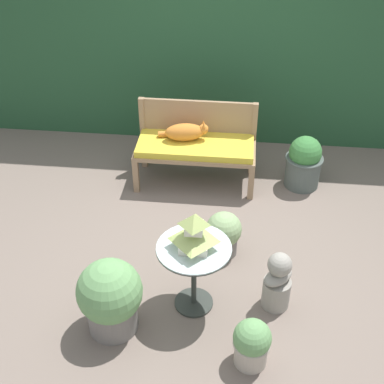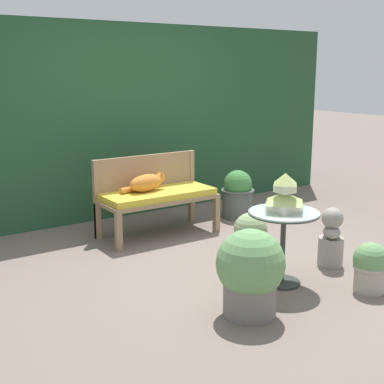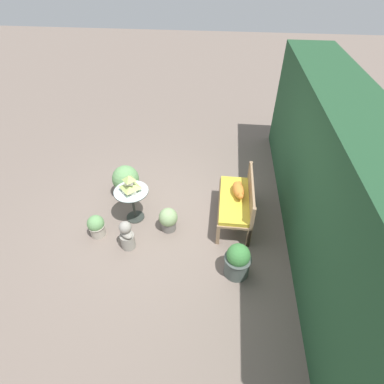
{
  "view_description": "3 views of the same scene",
  "coord_description": "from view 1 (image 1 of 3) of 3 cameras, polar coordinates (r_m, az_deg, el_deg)",
  "views": [
    {
      "loc": [
        0.33,
        -3.7,
        3.43
      ],
      "look_at": [
        -0.08,
        0.28,
        0.47
      ],
      "focal_mm": 50.0,
      "sensor_mm": 36.0,
      "label": 1
    },
    {
      "loc": [
        -3.01,
        -3.77,
        1.79
      ],
      "look_at": [
        -0.05,
        0.58,
        0.58
      ],
      "focal_mm": 50.0,
      "sensor_mm": 36.0,
      "label": 2
    },
    {
      "loc": [
        3.81,
        0.81,
        3.9
      ],
      "look_at": [
        -0.24,
        0.36,
        0.48
      ],
      "focal_mm": 28.0,
      "sensor_mm": 36.0,
      "label": 3
    }
  ],
  "objects": [
    {
      "name": "ground",
      "position": [
        5.06,
        0.62,
        -6.2
      ],
      "size": [
        30.0,
        30.0,
        0.0
      ],
      "primitive_type": "plane",
      "color": "#75665B"
    },
    {
      "name": "garden_bench",
      "position": [
        5.7,
        0.36,
        4.65
      ],
      "size": [
        1.28,
        0.56,
        0.5
      ],
      "color": "#937556",
      "rests_on": "ground"
    },
    {
      "name": "potted_plant_hedge_corner",
      "position": [
        4.9,
        3.4,
        -4.43
      ],
      "size": [
        0.33,
        0.33,
        0.44
      ],
      "color": "slate",
      "rests_on": "ground"
    },
    {
      "name": "potted_plant_bench_left",
      "position": [
        4.23,
        -8.7,
        -11.04
      ],
      "size": [
        0.51,
        0.51,
        0.66
      ],
      "color": "slate",
      "rests_on": "ground"
    },
    {
      "name": "pagoda_birdhouse",
      "position": [
        4.05,
        0.21,
        -4.47
      ],
      "size": [
        0.3,
        0.3,
        0.33
      ],
      "color": "silver",
      "rests_on": "patio_table"
    },
    {
      "name": "patio_table",
      "position": [
        4.24,
        0.2,
        -7.31
      ],
      "size": [
        0.59,
        0.59,
        0.64
      ],
      "color": "#2D332D",
      "rests_on": "ground"
    },
    {
      "name": "foliage_hedge_back",
      "position": [
        6.62,
        2.85,
        16.43
      ],
      "size": [
        6.4,
        0.96,
        2.33
      ],
      "primitive_type": "cube",
      "color": "#234C2D",
      "rests_on": "ground"
    },
    {
      "name": "bench_backrest",
      "position": [
        5.83,
        0.63,
        7.58
      ],
      "size": [
        1.28,
        0.06,
        0.86
      ],
      "color": "#937556",
      "rests_on": "ground"
    },
    {
      "name": "potted_plant_table_far",
      "position": [
        4.09,
        6.39,
        -15.72
      ],
      "size": [
        0.29,
        0.29,
        0.42
      ],
      "color": "#ADA393",
      "rests_on": "ground"
    },
    {
      "name": "potted_plant_table_near",
      "position": [
        5.85,
        11.85,
        3.13
      ],
      "size": [
        0.41,
        0.41,
        0.59
      ],
      "color": "#4C5651",
      "rests_on": "ground"
    },
    {
      "name": "cat",
      "position": [
        5.67,
        -0.73,
        6.42
      ],
      "size": [
        0.55,
        0.25,
        0.21
      ],
      "rotation": [
        0.0,
        0.0,
        0.17
      ],
      "color": "orange",
      "rests_on": "garden_bench"
    },
    {
      "name": "garden_bust",
      "position": [
        4.46,
        9.1,
        -9.46
      ],
      "size": [
        0.31,
        0.31,
        0.55
      ],
      "rotation": [
        0.0,
        0.0,
        0.8
      ],
      "color": "gray",
      "rests_on": "ground"
    }
  ]
}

